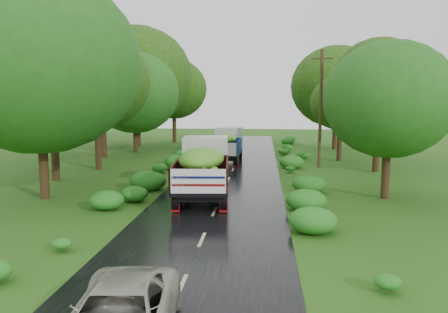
# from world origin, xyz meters

# --- Properties ---
(ground) EXTENTS (120.00, 120.00, 0.00)m
(ground) POSITION_xyz_m (0.00, 0.00, 0.00)
(ground) COLOR #214D10
(ground) RESTS_ON ground
(road) EXTENTS (6.50, 80.00, 0.02)m
(road) POSITION_xyz_m (0.00, 5.00, 0.01)
(road) COLOR black
(road) RESTS_ON ground
(road_lines) EXTENTS (0.12, 69.60, 0.00)m
(road_lines) POSITION_xyz_m (0.00, 6.00, 0.02)
(road_lines) COLOR #BFB78C
(road_lines) RESTS_ON road
(truck_near) EXTENTS (3.04, 7.26, 2.98)m
(truck_near) POSITION_xyz_m (-0.88, 6.91, 1.69)
(truck_near) COLOR black
(truck_near) RESTS_ON ground
(truck_far) EXTENTS (2.42, 6.48, 2.70)m
(truck_far) POSITION_xyz_m (-0.78, 19.84, 1.53)
(truck_far) COLOR black
(truck_far) RESTS_ON ground
(utility_pole) EXTENTS (1.51, 0.29, 8.64)m
(utility_pole) POSITION_xyz_m (6.33, 17.60, 4.45)
(utility_pole) COLOR #382616
(utility_pole) RESTS_ON ground
(trees_left) EXTENTS (7.40, 33.83, 9.67)m
(trees_left) POSITION_xyz_m (-10.17, 21.34, 6.77)
(trees_left) COLOR black
(trees_left) RESTS_ON ground
(trees_right) EXTENTS (5.23, 26.50, 8.25)m
(trees_right) POSITION_xyz_m (9.17, 20.23, 5.73)
(trees_right) COLOR black
(trees_right) RESTS_ON ground
(shrubs) EXTENTS (11.90, 44.00, 0.70)m
(shrubs) POSITION_xyz_m (0.00, 14.00, 0.35)
(shrubs) COLOR #1E6A19
(shrubs) RESTS_ON ground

